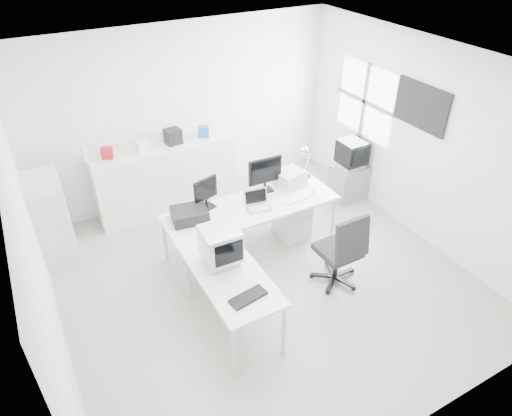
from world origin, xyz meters
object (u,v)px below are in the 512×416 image
laser_printer (290,178)px  crt_tv (352,154)px  office_chair (338,247)px  drawer_pedestal (292,217)px  crt_monitor (221,248)px  laptop (258,202)px  main_desk (252,228)px  lcd_monitor_large (265,175)px  lcd_monitor_small (206,194)px  sideboard (165,177)px  side_desk (232,299)px  inkjet_printer (190,215)px  filing_cabinet (51,218)px  tv_cabinet (348,182)px

laser_printer → crt_tv: crt_tv is taller
office_chair → crt_tv: 2.11m
drawer_pedestal → crt_monitor: 1.91m
laptop → laser_printer: size_ratio=0.88×
laptop → main_desk: bearing=125.3°
drawer_pedestal → crt_tv: bearing=16.4°
drawer_pedestal → lcd_monitor_large: lcd_monitor_large is taller
lcd_monitor_small → sideboard: 1.46m
lcd_monitor_small → crt_monitor: 1.14m
main_desk → side_desk: 1.39m
drawer_pedestal → office_chair: size_ratio=0.54×
office_chair → sideboard: size_ratio=0.50×
inkjet_printer → filing_cabinet: size_ratio=0.35×
inkjet_printer → filing_cabinet: 1.92m
inkjet_printer → lcd_monitor_small: lcd_monitor_small is taller
laptop → sideboard: bearing=121.1°
office_chair → tv_cabinet: 2.11m
lcd_monitor_small → lcd_monitor_large: lcd_monitor_large is taller
drawer_pedestal → crt_tv: (1.37, 0.40, 0.51)m
laptop → sideboard: sideboard is taller
drawer_pedestal → tv_cabinet: size_ratio=1.03×
laser_printer → filing_cabinet: size_ratio=0.30×
laser_printer → office_chair: size_ratio=0.35×
laptop → crt_monitor: (-0.90, -0.75, 0.10)m
inkjet_printer → main_desk: bearing=3.1°
side_desk → laptop: laptop is taller
laptop → crt_tv: size_ratio=0.69×
lcd_monitor_large → sideboard: size_ratio=0.24×
crt_monitor → tv_cabinet: size_ratio=0.73×
side_desk → drawer_pedestal: 1.93m
main_desk → side_desk: (-0.85, -1.10, 0.00)m
inkjet_printer → office_chair: 1.94m
lcd_monitor_large → laser_printer: lcd_monitor_large is taller
lcd_monitor_large → laptop: size_ratio=1.50×
lcd_monitor_small → laser_printer: 1.31m
side_desk → inkjet_printer: (0.00, 1.20, 0.46)m
drawer_pedestal → laser_printer: (0.05, 0.17, 0.56)m
main_desk → drawer_pedestal: size_ratio=4.00×
lcd_monitor_small → crt_monitor: lcd_monitor_small is taller
sideboard → inkjet_printer: bearing=-96.8°
lcd_monitor_large → side_desk: bearing=-128.9°
lcd_monitor_large → laser_printer: (0.40, -0.03, -0.15)m
main_desk → sideboard: bearing=112.1°
drawer_pedestal → laptop: bearing=-167.0°
inkjet_printer → lcd_monitor_large: lcd_monitor_large is taller
laser_printer → crt_tv: 1.34m
drawer_pedestal → laser_printer: laser_printer is taller
lcd_monitor_large → tv_cabinet: 1.88m
crt_tv → laptop: bearing=-164.7°
inkjet_printer → lcd_monitor_large: bearing=16.9°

